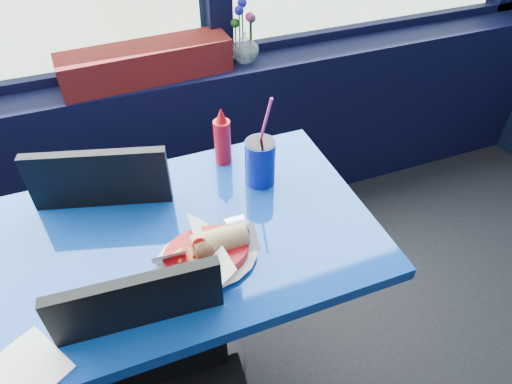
# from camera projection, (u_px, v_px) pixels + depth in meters

# --- Properties ---
(window_sill) EXTENTS (5.00, 0.26, 0.80)m
(window_sill) POSITION_uv_depth(u_px,v_px,m) (65.00, 174.00, 2.04)
(window_sill) COLOR black
(window_sill) RESTS_ON ground
(near_table) EXTENTS (1.20, 0.70, 0.75)m
(near_table) POSITION_uv_depth(u_px,v_px,m) (171.00, 278.00, 1.40)
(near_table) COLOR black
(near_table) RESTS_ON ground
(chair_near_back) EXTENTS (0.52, 0.53, 0.94)m
(chair_near_back) POSITION_uv_depth(u_px,v_px,m) (106.00, 228.00, 1.60)
(chair_near_back) COLOR black
(chair_near_back) RESTS_ON ground
(planter_box) EXTENTS (0.69, 0.20, 0.14)m
(planter_box) POSITION_uv_depth(u_px,v_px,m) (147.00, 62.00, 1.83)
(planter_box) COLOR maroon
(planter_box) RESTS_ON window_sill
(flower_vase) EXTENTS (0.14, 0.14, 0.26)m
(flower_vase) POSITION_uv_depth(u_px,v_px,m) (244.00, 43.00, 1.94)
(flower_vase) COLOR silver
(flower_vase) RESTS_ON window_sill
(food_basket) EXTENTS (0.30, 0.30, 0.09)m
(food_basket) POSITION_uv_depth(u_px,v_px,m) (208.00, 252.00, 1.20)
(food_basket) COLOR #B10B12
(food_basket) RESTS_ON near_table
(ketchup_bottle) EXTENTS (0.06, 0.06, 0.21)m
(ketchup_bottle) POSITION_uv_depth(u_px,v_px,m) (222.00, 139.00, 1.48)
(ketchup_bottle) COLOR #B10B12
(ketchup_bottle) RESTS_ON near_table
(soda_cup) EXTENTS (0.10, 0.10, 0.32)m
(soda_cup) POSITION_uv_depth(u_px,v_px,m) (260.00, 161.00, 1.41)
(soda_cup) COLOR navy
(soda_cup) RESTS_ON near_table
(napkin) EXTENTS (0.22, 0.22, 0.00)m
(napkin) POSITION_uv_depth(u_px,v_px,m) (22.00, 373.00, 0.99)
(napkin) COLOR white
(napkin) RESTS_ON near_table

